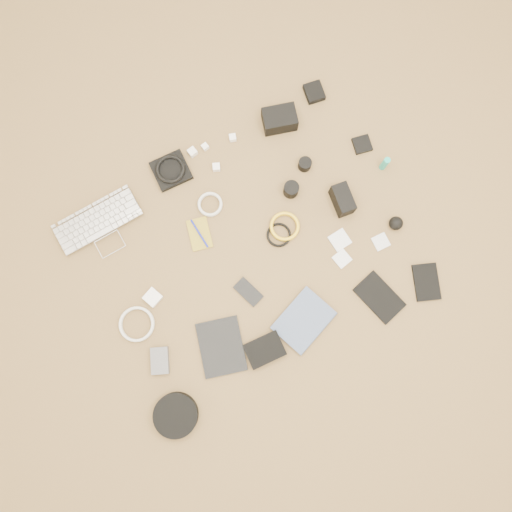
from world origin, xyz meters
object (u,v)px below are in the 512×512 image
dslr_camera (280,119)px  headphone_case (176,415)px  laptop (104,231)px  phone (248,292)px  paperback (319,334)px  tablet (221,347)px

dslr_camera → headphone_case: 1.32m
laptop → headphone_case: size_ratio=2.06×
phone → paperback: size_ratio=0.52×
phone → paperback: 0.35m
dslr_camera → phone: bearing=-111.8°
laptop → dslr_camera: bearing=3.1°
phone → headphone_case: (-0.50, -0.29, 0.02)m
headphone_case → paperback: size_ratio=0.78×
laptop → headphone_case: 0.83m
laptop → dslr_camera: (0.90, 0.06, 0.03)m
tablet → phone: size_ratio=1.89×
phone → paperback: paperback is taller
laptop → headphone_case: headphone_case is taller
dslr_camera → paperback: size_ratio=0.63×
dslr_camera → paperback: dslr_camera is taller
laptop → dslr_camera: size_ratio=2.55×
paperback → dslr_camera: bearing=-38.6°
dslr_camera → paperback: 0.94m
dslr_camera → tablet: bearing=-115.7°
phone → dslr_camera: bearing=33.6°
laptop → tablet: laptop is taller
headphone_case → laptop: bearing=83.9°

